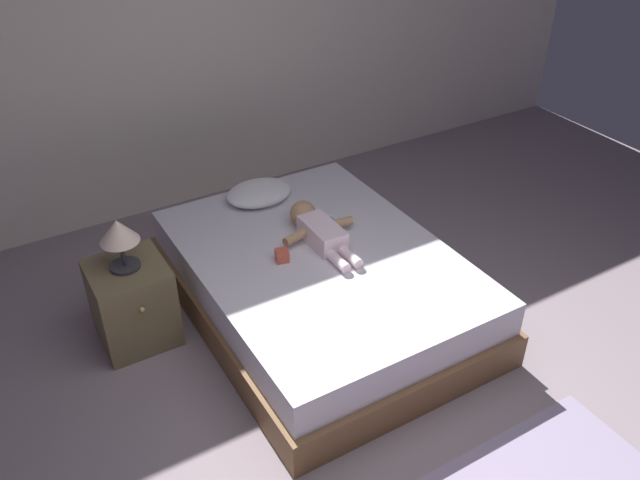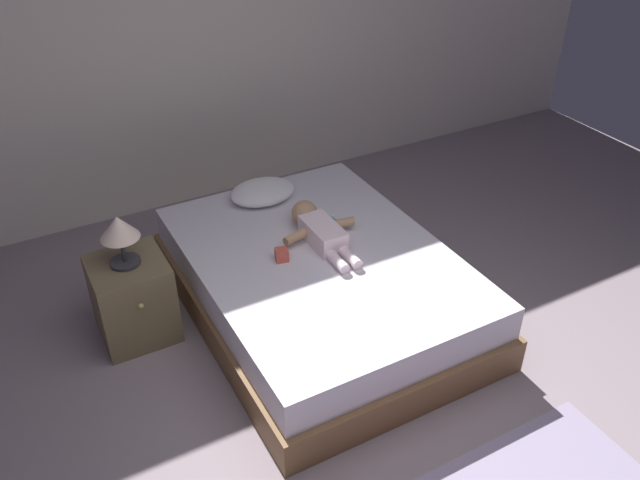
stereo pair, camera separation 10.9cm
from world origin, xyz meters
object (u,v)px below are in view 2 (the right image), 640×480
object	(u,v)px
bed	(320,283)
lamp	(119,230)
pillow	(262,192)
nightstand	(133,299)
toothbrush	(336,221)
baby	(319,229)
toy_block	(282,255)

from	to	relation	value
bed	lamp	distance (m)	1.24
bed	pillow	distance (m)	0.81
nightstand	lamp	bearing A→B (deg)	90.00
nightstand	toothbrush	bearing A→B (deg)	-3.46
pillow	lamp	distance (m)	1.14
baby	nightstand	world-z (taller)	baby
baby	toy_block	size ratio (longest dim) A/B	7.62
bed	pillow	xyz separation A→B (m)	(-0.03, 0.76, 0.29)
bed	toothbrush	size ratio (longest dim) A/B	16.51
baby	lamp	world-z (taller)	lamp
pillow	lamp	bearing A→B (deg)	-158.68
bed	toy_block	xyz separation A→B (m)	(-0.23, 0.05, 0.26)
nightstand	lamp	world-z (taller)	lamp
lamp	baby	bearing A→B (deg)	-9.96
baby	bed	bearing A→B (deg)	-115.71
bed	nightstand	bearing A→B (deg)	161.84
pillow	toothbrush	xyz separation A→B (m)	(0.30, -0.49, -0.05)
bed	baby	size ratio (longest dim) A/B	3.05
nightstand	baby	bearing A→B (deg)	-9.96
bed	toothbrush	bearing A→B (deg)	45.37
lamp	toy_block	world-z (taller)	lamp
bed	pillow	size ratio (longest dim) A/B	4.53
pillow	baby	xyz separation A→B (m)	(0.10, -0.60, 0.01)
pillow	toy_block	bearing A→B (deg)	-105.64
lamp	toy_block	bearing A→B (deg)	-19.47
pillow	nightstand	size ratio (longest dim) A/B	0.87
baby	toothbrush	distance (m)	0.24
toothbrush	nightstand	distance (m)	1.35
toothbrush	pillow	bearing A→B (deg)	121.65
toothbrush	toy_block	bearing A→B (deg)	-156.43
pillow	baby	bearing A→B (deg)	-80.15
baby	toy_block	bearing A→B (deg)	-162.25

